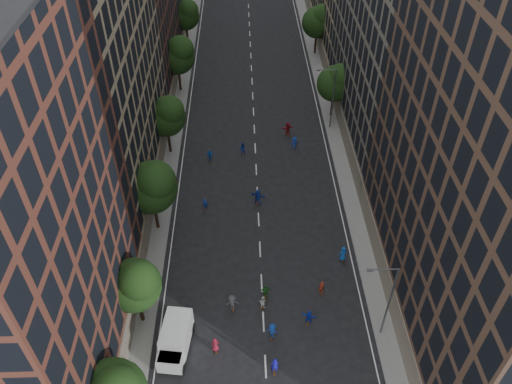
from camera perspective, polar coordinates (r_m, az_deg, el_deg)
ground at (r=66.35m, az=-0.08°, el=4.77°), size 240.00×240.00×0.00m
sidewalk_left at (r=73.20m, az=-9.78°, el=8.10°), size 4.00×105.00×0.15m
sidewalk_right at (r=73.68m, az=9.23°, el=8.41°), size 4.00×105.00×0.15m
bldg_left_b at (r=56.03m, az=-20.48°, el=15.05°), size 14.00×26.00×34.00m
bldg_right_b at (r=64.98m, az=17.78°, el=18.75°), size 14.00×28.00×33.00m
tree_left_1 at (r=44.58m, az=-13.63°, el=-10.18°), size 4.80×4.80×8.21m
tree_left_2 at (r=52.17m, az=-11.79°, el=0.73°), size 5.60×5.60×9.45m
tree_left_3 at (r=63.62m, az=-10.16°, el=8.64°), size 5.00×5.00×8.58m
tree_left_4 at (r=77.32m, az=-8.91°, el=15.27°), size 5.40×5.40×9.08m
tree_left_5 at (r=92.05m, az=-7.98°, el=19.47°), size 4.80×4.80×8.33m
tree_right_a at (r=71.04m, az=9.17°, el=12.32°), size 5.00×5.00×8.39m
tree_right_b at (r=88.67m, az=7.17°, el=18.86°), size 5.20×5.20×8.83m
streetlamp_near at (r=44.34m, az=14.81°, el=-11.68°), size 2.64×0.22×9.06m
streetlamp_far at (r=68.65m, az=8.64°, el=10.83°), size 2.64×0.22×9.06m
cargo_van at (r=45.69m, az=-9.21°, el=-16.28°), size 3.04×5.37×2.72m
skater_1 at (r=44.49m, az=2.13°, el=-19.22°), size 0.68×0.45×1.86m
skater_3 at (r=46.29m, az=1.88°, el=-15.61°), size 1.27×1.01×1.72m
skater_4 at (r=45.49m, az=-9.76°, el=-17.90°), size 1.23×0.86×1.94m
skater_5 at (r=47.45m, az=6.07°, el=-14.04°), size 1.47×0.89×1.51m
skater_6 at (r=45.75m, az=-4.69°, el=-17.02°), size 0.89×0.71×1.58m
skater_7 at (r=49.56m, az=7.49°, el=-10.75°), size 0.65×0.50×1.58m
skater_8 at (r=48.14m, az=0.77°, el=-12.49°), size 0.92×0.84×1.53m
skater_9 at (r=47.95m, az=-2.73°, el=-12.56°), size 1.26×0.81×1.85m
skater_10 at (r=48.74m, az=1.12°, el=-11.33°), size 1.03×0.44×1.74m
skater_11 at (r=57.81m, az=0.20°, el=-0.57°), size 1.85×1.25×1.92m
skater_12 at (r=52.51m, az=9.91°, el=-6.99°), size 0.96×0.73×1.78m
skater_13 at (r=57.49m, az=-5.84°, el=-1.41°), size 0.57×0.40×1.50m
skater_14 at (r=65.26m, az=-1.58°, el=4.98°), size 0.88×0.70×1.72m
skater_15 at (r=66.28m, az=4.40°, el=5.55°), size 1.18×0.69×1.80m
skater_16 at (r=64.22m, az=-5.26°, el=4.13°), size 1.11×0.65×1.78m
skater_17 at (r=68.86m, az=3.65°, el=7.21°), size 1.90×1.14×1.95m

